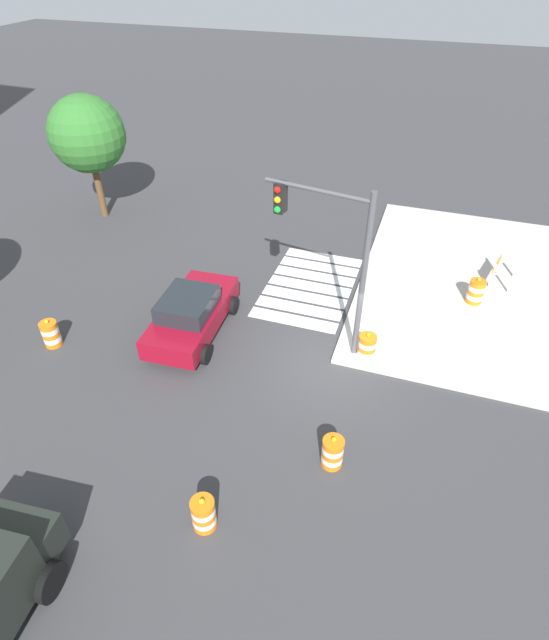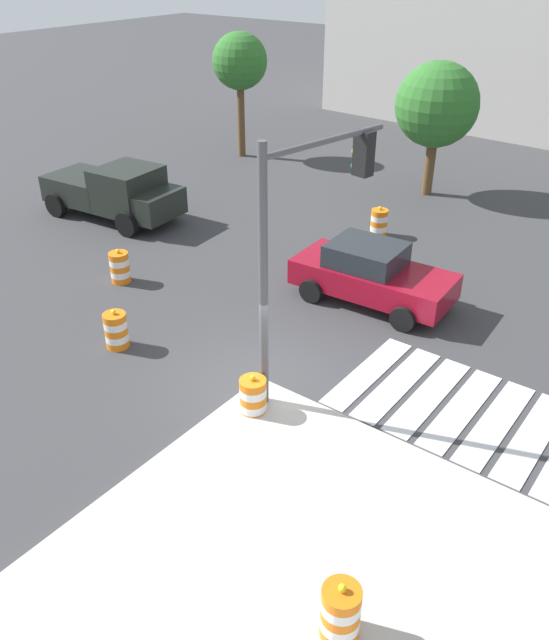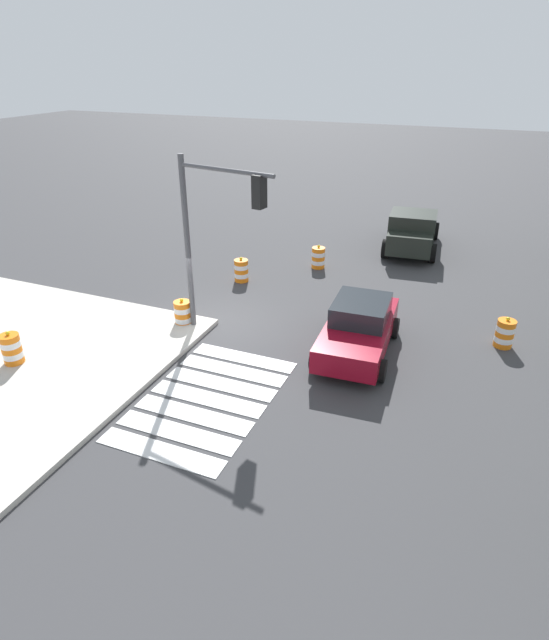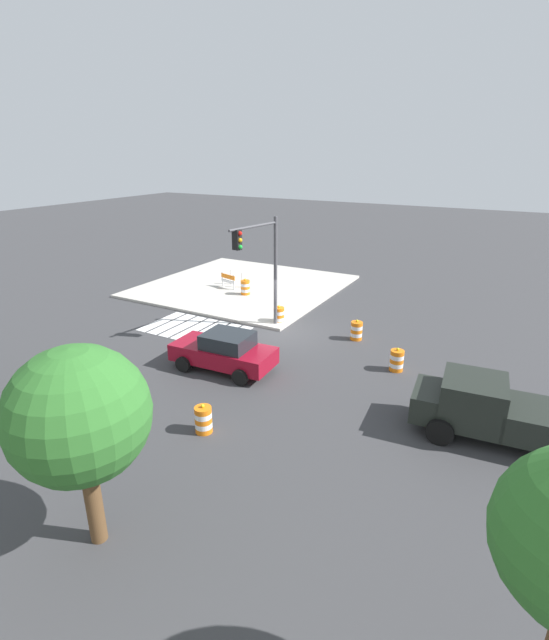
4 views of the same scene
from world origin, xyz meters
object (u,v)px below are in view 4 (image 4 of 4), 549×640
object	(u,v)px
traffic_barrel_on_sidewalk	(245,287)
construction_barricade	(230,279)
traffic_barrel_near_corner	(397,360)
street_tree_streetside_mid	(79,416)
sports_car	(224,351)
traffic_barrel_median_near	(279,316)
traffic_barrel_crosswalk_end	(356,331)
traffic_light_pole	(261,256)
pickup_truck	(491,410)
traffic_barrel_median_far	(203,420)

from	to	relation	value
traffic_barrel_on_sidewalk	construction_barricade	distance (m)	1.92
traffic_barrel_near_corner	street_tree_streetside_mid	size ratio (longest dim) A/B	0.21
street_tree_streetside_mid	sports_car	bearing A→B (deg)	-73.88
sports_car	traffic_barrel_median_near	size ratio (longest dim) A/B	4.31
traffic_barrel_crosswalk_end	traffic_barrel_median_near	world-z (taller)	same
traffic_barrel_crosswalk_end	traffic_light_pole	xyz separation A→B (m)	(4.49, 1.42, 3.46)
traffic_barrel_median_near	traffic_barrel_on_sidewalk	xyz separation A→B (m)	(4.11, -3.20, 0.15)
traffic_barrel_on_sidewalk	pickup_truck	bearing A→B (deg)	148.75
traffic_barrel_median_far	sports_car	bearing A→B (deg)	-63.75
traffic_barrel_median_near	street_tree_streetside_mid	bearing A→B (deg)	102.10
traffic_barrel_median_near	street_tree_streetside_mid	xyz separation A→B (m)	(-3.16, 14.75, 2.90)
pickup_truck	traffic_barrel_median_near	world-z (taller)	pickup_truck
sports_car	traffic_barrel_median_far	size ratio (longest dim) A/B	4.31
traffic_barrel_on_sidewalk	traffic_light_pole	bearing A→B (deg)	129.81
traffic_barrel_median_far	street_tree_streetside_mid	size ratio (longest dim) A/B	0.21
traffic_barrel_near_corner	traffic_barrel_crosswalk_end	size ratio (longest dim) A/B	1.00
traffic_barrel_on_sidewalk	street_tree_streetside_mid	size ratio (longest dim) A/B	0.21
traffic_barrel_median_far	construction_barricade	size ratio (longest dim) A/B	0.73
traffic_barrel_near_corner	traffic_barrel_median_far	size ratio (longest dim) A/B	1.00
sports_car	traffic_barrel_median_near	xyz separation A→B (m)	(0.58, -5.83, -0.36)
pickup_truck	traffic_barrel_median_far	size ratio (longest dim) A/B	5.19
traffic_barrel_crosswalk_end	traffic_barrel_median_far	world-z (taller)	same
traffic_barrel_median_near	traffic_barrel_median_far	world-z (taller)	same
sports_car	traffic_barrel_median_near	distance (m)	5.87
street_tree_streetside_mid	construction_barricade	bearing A→B (deg)	-64.44
sports_car	traffic_barrel_crosswalk_end	size ratio (longest dim) A/B	4.31
traffic_barrel_near_corner	traffic_light_pole	distance (m)	7.94
sports_car	street_tree_streetside_mid	size ratio (longest dim) A/B	0.90
street_tree_streetside_mid	traffic_light_pole	bearing A→B (deg)	-75.85
sports_car	traffic_light_pole	xyz separation A→B (m)	(0.76, -4.31, 3.10)
traffic_barrel_median_far	pickup_truck	bearing A→B (deg)	-152.66
sports_car	traffic_light_pole	distance (m)	5.36
traffic_barrel_median_near	traffic_barrel_median_far	distance (m)	10.32
traffic_barrel_median_near	street_tree_streetside_mid	size ratio (longest dim) A/B	0.21
traffic_light_pole	street_tree_streetside_mid	bearing A→B (deg)	104.15
traffic_barrel_near_corner	traffic_barrel_median_near	world-z (taller)	same
construction_barricade	traffic_light_pole	xyz separation A→B (m)	(-5.65, 5.57, 3.19)
pickup_truck	traffic_barrel_median_far	xyz separation A→B (m)	(8.09, 4.18, -0.52)
sports_car	construction_barricade	bearing A→B (deg)	-57.02
pickup_truck	traffic_barrel_median_near	size ratio (longest dim) A/B	5.19
sports_car	traffic_barrel_on_sidewalk	distance (m)	10.18
traffic_barrel_on_sidewalk	traffic_light_pole	size ratio (longest dim) A/B	0.19
street_tree_streetside_mid	pickup_truck	bearing A→B (deg)	-130.19
traffic_barrel_median_far	traffic_light_pole	xyz separation A→B (m)	(2.81, -8.46, 3.46)
traffic_barrel_median_near	traffic_light_pole	bearing A→B (deg)	83.36
traffic_barrel_near_corner	street_tree_streetside_mid	world-z (taller)	street_tree_streetside_mid
traffic_barrel_median_far	traffic_barrel_on_sidewalk	world-z (taller)	traffic_barrel_on_sidewalk
traffic_barrel_near_corner	traffic_light_pole	xyz separation A→B (m)	(7.08, -0.98, 3.46)
pickup_truck	traffic_barrel_near_corner	size ratio (longest dim) A/B	5.19
traffic_barrel_on_sidewalk	traffic_barrel_median_far	bearing A→B (deg)	117.08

